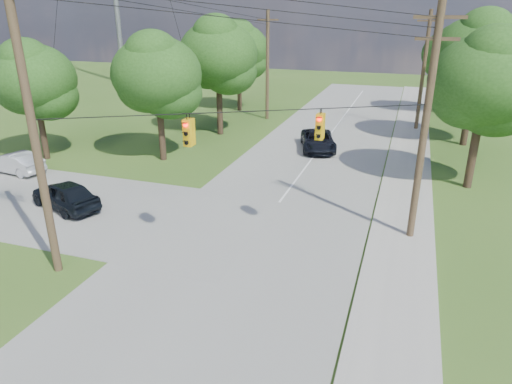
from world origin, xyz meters
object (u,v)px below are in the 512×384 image
(pole_north_e, at_px, (423,71))
(pole_sw, at_px, (31,119))
(pole_ne, at_px, (426,122))
(pole_north_w, at_px, (267,65))
(car_cross_silver, at_px, (15,162))
(car_cross_dark, at_px, (65,195))
(car_main_north, at_px, (318,140))

(pole_north_e, bearing_deg, pole_sw, -114.52)
(pole_ne, xyz_separation_m, pole_north_w, (-13.90, 22.00, -0.34))
(pole_sw, distance_m, car_cross_silver, 15.17)
(pole_sw, height_order, car_cross_dark, pole_sw)
(pole_north_e, xyz_separation_m, car_cross_silver, (-24.48, -20.70, -4.41))
(pole_sw, relative_size, pole_north_w, 1.20)
(pole_ne, xyz_separation_m, car_cross_dark, (-17.39, -2.41, -4.67))
(car_cross_dark, bearing_deg, pole_sw, 56.59)
(car_main_north, bearing_deg, pole_sw, -124.26)
(pole_sw, xyz_separation_m, car_cross_dark, (-3.89, 5.19, -5.43))
(pole_north_e, bearing_deg, car_main_north, -127.43)
(pole_north_e, height_order, car_main_north, pole_north_e)
(pole_ne, distance_m, car_cross_dark, 18.17)
(pole_north_e, bearing_deg, pole_north_w, 180.00)
(pole_north_e, bearing_deg, car_cross_silver, -139.78)
(pole_ne, relative_size, car_cross_silver, 2.52)
(pole_ne, bearing_deg, pole_north_e, 90.00)
(pole_ne, xyz_separation_m, pole_north_e, (-0.00, 22.00, -0.34))
(pole_sw, distance_m, car_main_north, 22.17)
(pole_sw, relative_size, car_cross_silver, 2.88)
(pole_sw, relative_size, pole_north_e, 1.20)
(pole_north_w, bearing_deg, pole_sw, -89.23)
(car_cross_dark, distance_m, car_main_north, 18.49)
(car_main_north, bearing_deg, pole_ne, -78.11)
(pole_ne, bearing_deg, car_cross_dark, -172.11)
(pole_sw, bearing_deg, pole_north_e, 65.48)
(car_cross_dark, relative_size, car_cross_silver, 1.08)
(car_cross_dark, relative_size, car_main_north, 0.87)
(pole_ne, xyz_separation_m, car_main_north, (-6.99, 12.87, -4.72))
(car_cross_silver, xyz_separation_m, car_main_north, (17.49, 11.57, 0.03))
(pole_ne, bearing_deg, pole_sw, -150.62)
(pole_north_w, distance_m, car_cross_dark, 25.04)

